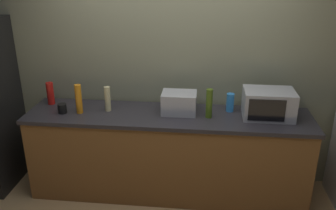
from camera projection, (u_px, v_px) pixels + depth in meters
name	position (u px, v px, depth m)	size (l,w,h in m)	color
back_wall	(172.00, 60.00, 3.76)	(6.40, 0.10, 2.70)	gray
counter_run	(168.00, 154.00, 3.72)	(2.84, 0.64, 0.90)	brown
microwave	(268.00, 104.00, 3.45)	(0.48, 0.35, 0.27)	#B7BABF
toaster_oven	(179.00, 103.00, 3.56)	(0.34, 0.26, 0.21)	#B7BABF
bottle_hot_sauce	(50.00, 93.00, 3.77)	(0.07, 0.07, 0.24)	red
bottle_olive_oil	(209.00, 103.00, 3.43)	(0.06, 0.06, 0.29)	#4C6B19
bottle_dish_soap	(79.00, 99.00, 3.53)	(0.06, 0.06, 0.30)	orange
bottle_hand_soap	(108.00, 99.00, 3.59)	(0.06, 0.06, 0.25)	beige
bottle_spray_cleaner	(230.00, 102.00, 3.59)	(0.08, 0.08, 0.19)	#338CE5
mug_black	(62.00, 108.00, 3.57)	(0.09, 0.09, 0.09)	black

